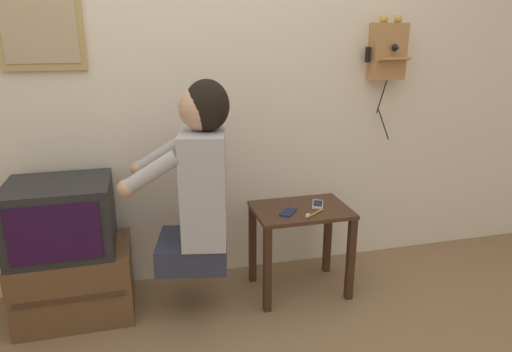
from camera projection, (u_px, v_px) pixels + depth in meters
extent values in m
cube|color=silver|center=(196.00, 69.00, 2.57)|extent=(6.80, 0.05, 2.55)
cube|color=#422819|center=(301.00, 210.00, 2.59)|extent=(0.54, 0.38, 0.02)
cube|color=#382215|center=(267.00, 270.00, 2.46)|extent=(0.04, 0.04, 0.50)
cube|color=#382215|center=(351.00, 259.00, 2.57)|extent=(0.04, 0.04, 0.50)
cube|color=#382215|center=(253.00, 244.00, 2.76)|extent=(0.04, 0.04, 0.50)
cube|color=#382215|center=(328.00, 235.00, 2.88)|extent=(0.04, 0.04, 0.50)
cube|color=#2D3347|center=(193.00, 250.00, 2.44)|extent=(0.42, 0.41, 0.14)
cube|color=#ADADB2|center=(204.00, 186.00, 2.33)|extent=(0.29, 0.40, 0.58)
sphere|color=tan|center=(201.00, 108.00, 2.21)|extent=(0.22, 0.22, 0.22)
ellipsoid|color=black|center=(207.00, 105.00, 2.21)|extent=(0.26, 0.27, 0.25)
cylinder|color=#ADADB2|center=(151.00, 172.00, 2.13)|extent=(0.30, 0.13, 0.22)
cylinder|color=#ADADB2|center=(161.00, 155.00, 2.43)|extent=(0.30, 0.13, 0.22)
sphere|color=tan|center=(126.00, 188.00, 2.15)|extent=(0.09, 0.09, 0.09)
sphere|color=tan|center=(139.00, 169.00, 2.45)|extent=(0.09, 0.09, 0.09)
cube|color=brown|center=(76.00, 281.00, 2.46)|extent=(0.59, 0.43, 0.38)
cube|color=#432E1C|center=(70.00, 300.00, 2.25)|extent=(0.53, 0.01, 0.02)
cube|color=#232326|center=(61.00, 217.00, 2.34)|extent=(0.51, 0.42, 0.37)
cube|color=#280F33|center=(54.00, 234.00, 2.14)|extent=(0.42, 0.01, 0.29)
cube|color=#AD7A47|center=(387.00, 51.00, 2.74)|extent=(0.21, 0.11, 0.33)
cube|color=#AD7A47|center=(394.00, 59.00, 2.67)|extent=(0.19, 0.07, 0.03)
sphere|color=#B79338|center=(384.00, 19.00, 2.66)|extent=(0.05, 0.05, 0.05)
sphere|color=#B79338|center=(398.00, 19.00, 2.69)|extent=(0.05, 0.05, 0.05)
cone|color=black|center=(397.00, 48.00, 2.64)|extent=(0.04, 0.05, 0.04)
cylinder|color=black|center=(368.00, 55.00, 2.72)|extent=(0.03, 0.03, 0.09)
cylinder|color=black|center=(382.00, 96.00, 2.80)|extent=(0.04, 0.04, 0.22)
cylinder|color=black|center=(383.00, 125.00, 2.87)|extent=(0.07, 0.06, 0.19)
cube|color=tan|center=(38.00, 17.00, 2.27)|extent=(0.41, 0.02, 0.52)
cube|color=tan|center=(38.00, 17.00, 2.25)|extent=(0.36, 0.01, 0.45)
cube|color=navy|center=(288.00, 212.00, 2.51)|extent=(0.12, 0.14, 0.01)
cube|color=black|center=(288.00, 211.00, 2.51)|extent=(0.10, 0.11, 0.00)
cube|color=silver|center=(318.00, 204.00, 2.62)|extent=(0.10, 0.14, 0.01)
cube|color=black|center=(318.00, 203.00, 2.62)|extent=(0.09, 0.11, 0.00)
cylinder|color=orange|center=(315.00, 213.00, 2.49)|extent=(0.14, 0.10, 0.01)
cube|color=white|center=(308.00, 215.00, 2.44)|extent=(0.03, 0.02, 0.01)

